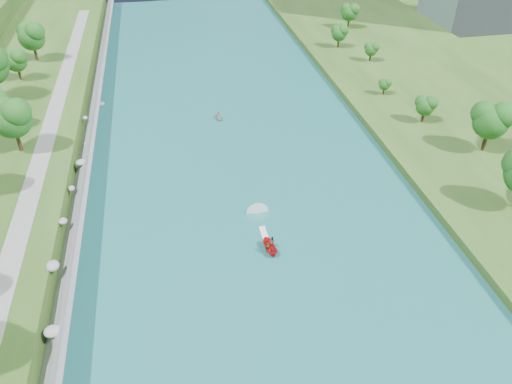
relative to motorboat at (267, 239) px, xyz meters
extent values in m
plane|color=#2D5119|center=(-1.05, -7.30, -0.72)|extent=(260.00, 260.00, 0.00)
cube|color=#185B55|center=(-1.05, 12.70, -0.67)|extent=(55.00, 240.00, 0.10)
cube|color=slate|center=(-26.90, 12.70, 1.08)|extent=(3.54, 236.00, 4.05)
ellipsoid|color=gray|center=(-27.17, -12.86, 1.93)|extent=(1.88, 1.69, 1.11)
ellipsoid|color=gray|center=(-28.18, -3.07, 2.86)|extent=(1.66, 1.90, 1.11)
ellipsoid|color=gray|center=(-28.05, 6.26, 2.63)|extent=(1.24, 1.35, 0.76)
ellipsoid|color=gray|center=(-27.91, 15.25, 2.03)|extent=(1.00, 1.15, 0.75)
ellipsoid|color=gray|center=(-27.18, 23.11, 1.87)|extent=(1.66, 1.64, 0.92)
ellipsoid|color=gray|center=(-26.96, 30.49, 1.21)|extent=(0.93, 1.10, 0.58)
ellipsoid|color=gray|center=(-27.75, 39.54, 2.05)|extent=(0.91, 1.14, 0.60)
ellipsoid|color=gray|center=(-25.77, 50.79, -0.47)|extent=(1.40, 1.40, 0.77)
cube|color=gray|center=(-33.55, 12.70, 2.83)|extent=(3.00, 200.00, 0.10)
ellipsoid|color=#194A13|center=(-37.22, 27.60, 8.50)|extent=(6.87, 6.87, 11.44)
ellipsoid|color=#194A13|center=(-42.87, 59.74, 6.86)|extent=(4.90, 4.90, 8.16)
ellipsoid|color=#194A13|center=(-41.16, 71.21, 8.17)|extent=(6.47, 6.47, 10.78)
ellipsoid|color=#194A13|center=(42.86, 15.37, 6.27)|extent=(6.58, 6.58, 10.97)
ellipsoid|color=#194A13|center=(37.18, 27.51, 4.03)|extent=(3.90, 3.90, 6.50)
ellipsoid|color=#194A13|center=(34.75, 41.10, 2.90)|extent=(2.54, 2.54, 4.24)
ellipsoid|color=#194A13|center=(39.28, 60.30, 3.59)|extent=(3.37, 3.37, 5.61)
ellipsoid|color=#194A13|center=(34.70, 71.42, 4.30)|extent=(4.22, 4.22, 7.03)
ellipsoid|color=#194A13|center=(42.92, 86.58, 4.93)|extent=(4.97, 4.97, 8.28)
imported|color=red|center=(-0.02, -1.90, 0.09)|extent=(1.98, 3.85, 1.42)
imported|color=#66605B|center=(-0.42, -2.30, 0.67)|extent=(0.78, 0.61, 1.88)
imported|color=#66605B|center=(0.48, -1.40, 0.56)|extent=(0.83, 0.66, 1.66)
cube|color=white|center=(-0.02, 1.10, -0.59)|extent=(0.90, 5.00, 0.06)
imported|color=gray|center=(-1.68, 39.26, -0.32)|extent=(2.54, 3.22, 0.60)
imported|color=#66605B|center=(-1.68, 39.26, 0.24)|extent=(0.70, 0.59, 1.22)
camera|label=1|loc=(-11.90, -52.51, 46.71)|focal=35.00mm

